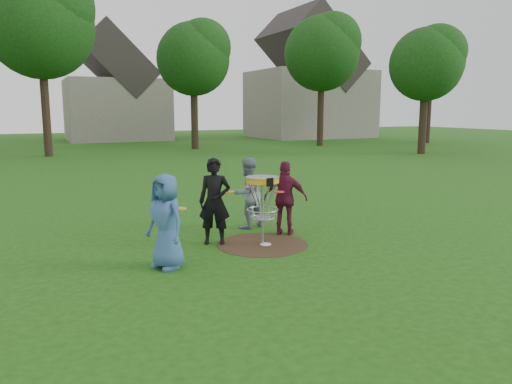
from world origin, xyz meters
name	(u,v)px	position (x,y,z in m)	size (l,w,h in m)	color
ground	(262,244)	(0.00, 0.00, 0.00)	(100.00, 100.00, 0.00)	#19470F
dirt_patch	(262,244)	(0.00, 0.00, 0.00)	(1.80, 1.80, 0.01)	#47331E
player_blue	(166,221)	(-2.07, -0.64, 0.79)	(0.78, 0.51, 1.59)	#355C91
player_black	(215,201)	(-0.82, 0.45, 0.85)	(0.62, 0.41, 1.70)	black
player_grey	(247,193)	(0.30, 1.41, 0.79)	(0.76, 0.60, 1.57)	gray
player_maroon	(285,198)	(0.78, 0.51, 0.78)	(0.91, 0.38, 1.56)	maroon
disc_on_grass	(266,244)	(0.04, -0.06, 0.01)	(0.22, 0.22, 0.02)	white
disc_golf_basket	(262,193)	(0.00, 0.00, 1.02)	(0.66, 0.67, 1.38)	#9EA0A5
held_discs	(237,194)	(-0.40, 0.31, 0.98)	(2.56, 1.91, 0.10)	gold
tree_row	(109,43)	(0.44, 20.67, 6.21)	(51.20, 17.42, 9.90)	#38281C
house_row	(142,90)	(4.78, 33.07, 4.14)	(44.50, 10.65, 11.62)	gray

